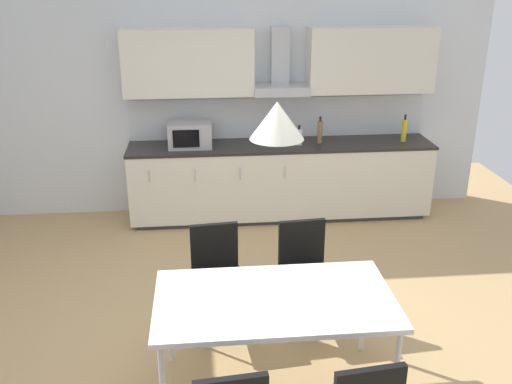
{
  "coord_description": "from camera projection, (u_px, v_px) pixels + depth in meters",
  "views": [
    {
      "loc": [
        -0.08,
        -3.79,
        2.74
      ],
      "look_at": [
        0.35,
        0.63,
        1.0
      ],
      "focal_mm": 40.0,
      "sensor_mm": 36.0,
      "label": 1
    }
  ],
  "objects": [
    {
      "name": "bottle_brown",
      "position": [
        320.0,
        132.0,
        6.49
      ],
      "size": [
        0.06,
        0.06,
        0.31
      ],
      "color": "brown",
      "rests_on": "kitchen_counter"
    },
    {
      "name": "wall_back",
      "position": [
        208.0,
        94.0,
        6.57
      ],
      "size": [
        6.54,
        0.1,
        2.79
      ],
      "primitive_type": "cube",
      "color": "silver",
      "rests_on": "ground_plane"
    },
    {
      "name": "ground_plane",
      "position": [
        220.0,
        341.0,
        4.52
      ],
      "size": [
        8.17,
        8.13,
        0.02
      ],
      "primitive_type": "cube",
      "color": "tan"
    },
    {
      "name": "bottle_yellow",
      "position": [
        404.0,
        130.0,
        6.54
      ],
      "size": [
        0.06,
        0.06,
        0.32
      ],
      "color": "yellow",
      "rests_on": "kitchen_counter"
    },
    {
      "name": "upper_wall_cabinets",
      "position": [
        281.0,
        62.0,
        6.3
      ],
      "size": [
        3.45,
        0.4,
        0.72
      ],
      "color": "silver"
    },
    {
      "name": "backsplash_tile",
      "position": [
        278.0,
        117.0,
        6.68
      ],
      "size": [
        3.45,
        0.02,
        0.47
      ],
      "primitive_type": "cube",
      "color": "silver",
      "rests_on": "kitchen_counter"
    },
    {
      "name": "chair_far_left",
      "position": [
        216.0,
        268.0,
        4.52
      ],
      "size": [
        0.44,
        0.44,
        0.87
      ],
      "color": "black",
      "rests_on": "ground_plane"
    },
    {
      "name": "microwave",
      "position": [
        190.0,
        134.0,
        6.35
      ],
      "size": [
        0.48,
        0.35,
        0.28
      ],
      "color": "#ADADB2",
      "rests_on": "kitchen_counter"
    },
    {
      "name": "bottle_white",
      "position": [
        299.0,
        136.0,
        6.44
      ],
      "size": [
        0.08,
        0.08,
        0.22
      ],
      "color": "white",
      "rests_on": "kitchen_counter"
    },
    {
      "name": "dining_table",
      "position": [
        274.0,
        303.0,
        3.73
      ],
      "size": [
        1.57,
        0.87,
        0.74
      ],
      "color": "white",
      "rests_on": "ground_plane"
    },
    {
      "name": "pendant_lamp",
      "position": [
        277.0,
        121.0,
        3.29
      ],
      "size": [
        0.32,
        0.32,
        0.22
      ],
      "primitive_type": "cone",
      "color": "silver"
    },
    {
      "name": "chair_far_right",
      "position": [
        304.0,
        264.0,
        4.58
      ],
      "size": [
        0.43,
        0.43,
        0.87
      ],
      "color": "black",
      "rests_on": "ground_plane"
    },
    {
      "name": "kitchen_counter",
      "position": [
        281.0,
        180.0,
        6.66
      ],
      "size": [
        3.47,
        0.64,
        0.88
      ],
      "color": "#333333",
      "rests_on": "ground_plane"
    }
  ]
}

